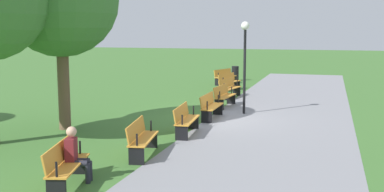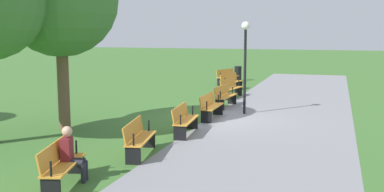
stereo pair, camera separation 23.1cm
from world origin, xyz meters
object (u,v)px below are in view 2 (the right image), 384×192
bench_5 (184,119)px  lamp_post (245,49)px  bench_6 (138,137)px  trash_bin (238,73)px  bench_2 (231,88)px  person_seated (71,152)px  bench_7 (61,164)px  bench_0 (227,76)px  bench_4 (211,106)px  bench_3 (225,96)px  bench_1 (231,81)px

bench_5 → lamp_post: size_ratio=0.52×
bench_6 → trash_bin: size_ratio=2.00×
bench_2 → person_seated: person_seated is taller
bench_5 → bench_7: bearing=-14.8°
bench_5 → bench_7: 5.41m
bench_0 → bench_5: (13.32, 1.73, 0.00)m
bench_7 → trash_bin: (-20.74, -0.59, -0.01)m
bench_4 → bench_6: size_ratio=0.97×
bench_6 → lamp_post: 7.18m
person_seated → bench_2: bearing=162.9°
bench_3 → bench_6: same height
trash_bin → bench_7: bearing=1.6°
bench_6 → lamp_post: (-6.74, 1.45, 2.01)m
bench_1 → lamp_post: size_ratio=0.52×
bench_1 → lamp_post: 7.27m
bench_2 → bench_3: bearing=17.3°
bench_0 → bench_6: size_ratio=1.00×
bench_7 → bench_4: bearing=157.8°
lamp_post → trash_bin: 11.83m
bench_4 → person_seated: person_seated is taller
bench_4 → lamp_post: 2.61m
person_seated → trash_bin: 20.44m
bench_2 → bench_6: size_ratio=1.00×
person_seated → bench_5: bearing=155.4°
bench_5 → lamp_post: 4.66m
bench_5 → bench_7: same height
bench_2 → bench_3: (2.68, 0.35, 0.00)m
bench_1 → bench_5: size_ratio=1.02×
bench_7 → bench_6: bearing=152.8°
bench_2 → bench_6: bearing=9.9°
lamp_post → bench_4: bearing=-36.1°
bench_1 → person_seated: person_seated is taller
lamp_post → bench_7: bearing=-12.2°
bench_4 → trash_bin: size_ratio=1.94×
bench_1 → bench_6: same height
bench_2 → person_seated: size_ratio=1.53×
bench_2 → bench_6: 10.78m
bench_1 → bench_0: bearing=-147.9°
bench_6 → person_seated: (2.33, -0.51, 0.16)m
bench_3 → bench_4: size_ratio=1.02×
bench_1 → trash_bin: trash_bin is taller
bench_5 → bench_4: bearing=172.6°
person_seated → bench_1: bearing=165.4°
trash_bin → bench_3: bearing=8.6°
bench_4 → bench_7: same height
bench_6 → bench_3: bearing=167.6°
person_seated → lamp_post: lamp_post is taller
bench_4 → lamp_post: size_ratio=0.51×
bench_0 → bench_5: same height
bench_1 → trash_bin: size_ratio=2.01×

